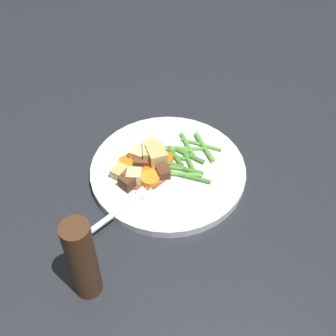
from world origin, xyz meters
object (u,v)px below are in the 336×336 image
Objects in this scene: potato_chunk_3 at (151,148)px; potato_chunk_2 at (151,153)px; potato_chunk_4 at (157,156)px; carrot_slice_4 at (164,158)px; carrot_slice_5 at (150,179)px; dinner_plate at (168,171)px; carrot_slice_3 at (150,173)px; potato_chunk_1 at (134,177)px; meat_chunk_1 at (143,161)px; meat_chunk_0 at (163,173)px; meat_chunk_2 at (129,181)px; fork at (129,203)px; carrot_slice_1 at (157,168)px; pepper_mill at (82,260)px; carrot_slice_2 at (128,174)px; carrot_slice_0 at (127,163)px; potato_chunk_5 at (119,170)px; potato_chunk_0 at (139,154)px.

potato_chunk_2 is at bearing 77.34° from potato_chunk_3.
potato_chunk_3 is 0.03m from potato_chunk_4.
carrot_slice_4 is 0.06m from carrot_slice_5.
carrot_slice_3 is at bearing 14.45° from dinner_plate.
potato_chunk_1 is 0.87× the size of meat_chunk_1.
meat_chunk_0 is at bearing -178.20° from potato_chunk_1.
fork is (0.00, 0.04, -0.01)m from meat_chunk_2.
fork is (0.04, 0.08, -0.01)m from meat_chunk_1.
potato_chunk_3 reaches higher than carrot_slice_4.
carrot_slice_1 is 1.31× the size of meat_chunk_0.
pepper_mill reaches higher than fork.
fork is at bearing 62.17° from potato_chunk_3.
fork is at bearing 39.42° from dinner_plate.
fork is (0.01, 0.06, -0.00)m from carrot_slice_2.
carrot_slice_0 is 0.04m from potato_chunk_1.
potato_chunk_5 is (0.05, -0.01, 0.00)m from carrot_slice_3.
potato_chunk_1 is 0.17× the size of fork.
carrot_slice_0 is at bearing -22.57° from carrot_slice_1.
meat_chunk_1 is at bearing 5.30° from carrot_slice_4.
potato_chunk_2 is at bearing -73.71° from meat_chunk_0.
carrot_slice_1 is 0.04m from potato_chunk_0.
carrot_slice_1 reaches higher than carrot_slice_4.
potato_chunk_1 is at bearing -118.54° from pepper_mill.
pepper_mill reaches higher than potato_chunk_0.
potato_chunk_3 reaches higher than potato_chunk_1.
potato_chunk_2 reaches higher than dinner_plate.
potato_chunk_0 reaches higher than potato_chunk_5.
carrot_slice_1 is 1.03× the size of meat_chunk_1.
potato_chunk_2 is 1.04× the size of potato_chunk_4.
carrot_slice_0 reaches higher than dinner_plate.
potato_chunk_2 reaches higher than carrot_slice_3.
carrot_slice_5 is at bearing 77.76° from potato_chunk_2.
fork is (0.06, 0.11, -0.01)m from potato_chunk_3.
potato_chunk_2 is at bearing -171.90° from carrot_slice_0.
meat_chunk_0 is (-0.06, 0.04, 0.00)m from carrot_slice_0.
carrot_slice_4 is at bearing -162.90° from potato_chunk_4.
carrot_slice_3 is 0.03m from potato_chunk_4.
fork is at bearing 48.32° from carrot_slice_4.
potato_chunk_2 is at bearing -47.53° from dinner_plate.
carrot_slice_4 is at bearing -125.89° from pepper_mill.
fork is at bearing 71.10° from potato_chunk_1.
fork is 0.99× the size of pepper_mill.
carrot_slice_5 is (-0.03, 0.05, 0.00)m from carrot_slice_0.
meat_chunk_0 is at bearing 159.31° from carrot_slice_3.
potato_chunk_1 is 0.95× the size of potato_chunk_3.
pepper_mill reaches higher than carrot_slice_0.
potato_chunk_4 is (-0.00, -0.02, 0.01)m from carrot_slice_1.
fork is (0.08, 0.09, -0.00)m from carrot_slice_4.
meat_chunk_2 is 0.18× the size of pepper_mill.
potato_chunk_3 reaches higher than carrot_slice_2.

